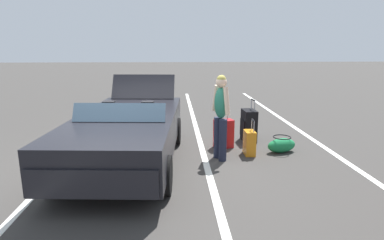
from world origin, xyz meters
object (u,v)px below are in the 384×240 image
(convertible_car, at_px, (125,136))
(suitcase_large_black, at_px, (249,126))
(suitcase_medium_bright, at_px, (224,134))
(duffel_bag, at_px, (282,145))
(suitcase_small_carryon, at_px, (249,143))
(traveler_person, at_px, (221,113))

(convertible_car, height_order, suitcase_large_black, convertible_car)
(suitcase_large_black, relative_size, suitcase_medium_bright, 1.18)
(convertible_car, height_order, duffel_bag, convertible_car)
(convertible_car, relative_size, suitcase_small_carryon, 5.84)
(convertible_car, height_order, suitcase_small_carryon, convertible_car)
(convertible_car, bearing_deg, suitcase_small_carryon, 107.37)
(suitcase_large_black, distance_m, traveler_person, 1.55)
(suitcase_large_black, xyz_separation_m, duffel_bag, (0.85, 0.51, -0.21))
(suitcase_large_black, relative_size, traveler_person, 0.60)
(suitcase_large_black, bearing_deg, suitcase_medium_bright, 31.75)
(suitcase_medium_bright, distance_m, suitcase_small_carryon, 0.69)
(suitcase_small_carryon, relative_size, duffel_bag, 1.06)
(suitcase_large_black, bearing_deg, suitcase_small_carryon, 75.46)
(duffel_bag, xyz_separation_m, traveler_person, (0.33, -1.34, 0.77))
(suitcase_large_black, xyz_separation_m, suitcase_medium_bright, (0.45, -0.66, -0.06))
(convertible_car, distance_m, duffel_bag, 3.23)
(suitcase_large_black, distance_m, suitcase_small_carryon, 0.99)
(traveler_person, bearing_deg, convertible_car, -11.44)
(suitcase_medium_bright, bearing_deg, suitcase_large_black, 110.08)
(convertible_car, distance_m, suitcase_large_black, 3.04)
(suitcase_large_black, xyz_separation_m, traveler_person, (1.18, -0.84, 0.56))
(suitcase_medium_bright, relative_size, traveler_person, 0.51)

